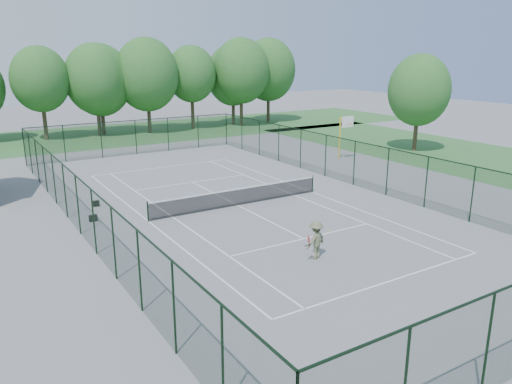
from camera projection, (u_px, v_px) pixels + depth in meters
ground at (238, 205)px, 29.29m from camera, size 140.00×140.00×0.00m
grass_far at (100, 136)px, 53.85m from camera, size 80.00×16.00×0.01m
grass_side at (448, 153)px, 44.73m from camera, size 14.00×40.00×0.01m
court_lines at (238, 205)px, 29.29m from camera, size 11.05×23.85×0.01m
tennis_net at (238, 196)px, 29.14m from camera, size 11.08×0.08×1.10m
fence_enclosure at (238, 180)px, 28.87m from camera, size 18.05×36.05×3.02m
tree_line_far at (95, 79)px, 52.23m from camera, size 39.40×6.40×9.70m
basketball_goal at (344, 129)px, 41.30m from camera, size 1.20×1.43×3.65m
tree_side at (419, 90)px, 44.15m from camera, size 5.45×5.45×8.62m
sports_bag_a at (93, 218)px, 26.53m from camera, size 0.44×0.29×0.34m
sports_bag_b at (96, 204)px, 29.11m from camera, size 0.45×0.31×0.32m
tennis_player at (316, 240)px, 21.58m from camera, size 1.94×0.94×1.68m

